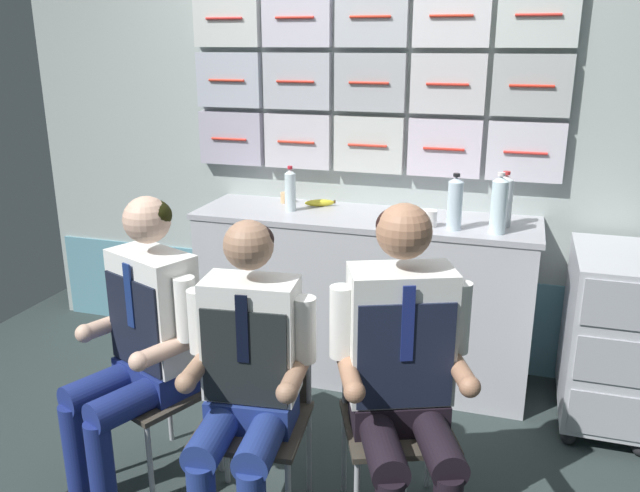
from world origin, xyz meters
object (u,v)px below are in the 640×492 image
Objects in this scene: crew_member_by_counter at (404,365)px; snack_banana at (320,203)px; crew_member_right at (246,375)px; water_bottle_short at (499,205)px; crew_member_left at (139,337)px; folding_chair_right at (259,392)px; service_trolley at (610,334)px; folding_chair_by_counter at (393,394)px; coffee_cup_spare at (430,218)px; folding_chair_left at (174,362)px.

crew_member_by_counter reaches higher than snack_banana.
water_bottle_short is (0.80, 1.22, 0.41)m from crew_member_right.
crew_member_left reaches higher than folding_chair_right.
service_trolley is 1.28m from folding_chair_by_counter.
coffee_cup_spare reaches higher than snack_banana.
snack_banana reaches higher than folding_chair_by_counter.
crew_member_by_counter is at bearing -6.78° from folding_chair_left.
crew_member_right is at bearing -14.32° from crew_member_left.
snack_banana is at bearing 96.89° from crew_member_right.
crew_member_by_counter is at bearing 16.34° from crew_member_right.
folding_chair_left is at bearing 164.84° from folding_chair_right.
crew_member_left is 1.05m from folding_chair_by_counter.
water_bottle_short is at bearing 52.08° from folding_chair_right.
folding_chair_by_counter is at bearing 112.43° from crew_member_by_counter.
folding_chair_right is (0.45, -0.12, 0.00)m from folding_chair_left.
snack_banana is (-1.55, 0.25, 0.48)m from service_trolley.
crew_member_right reaches higher than coffee_cup_spare.
folding_chair_left is 1.42m from coffee_cup_spare.
water_bottle_short is (1.27, 0.93, 0.57)m from folding_chair_left.
folding_chair_right is at bearing -164.03° from folding_chair_by_counter.
coffee_cup_spare is (0.48, 1.24, 0.31)m from crew_member_right.
coffee_cup_spare reaches higher than service_trolley.
coffee_cup_spare is at bearing 47.65° from crew_member_left.
folding_chair_right is at bearing -83.05° from snack_banana.
folding_chair_left is 0.67× the size of crew_member_right.
crew_member_by_counter is at bearing -67.57° from folding_chair_by_counter.
snack_banana is at bearing 76.57° from folding_chair_left.
crew_member_left is 1.02× the size of crew_member_right.
crew_member_left is at bearing -140.94° from water_bottle_short.
service_trolley is at bearing 41.93° from crew_member_right.
crew_member_left is 7.27× the size of snack_banana.
crew_member_by_counter is 1.52m from snack_banana.
crew_member_left is 1.08m from crew_member_by_counter.
service_trolley is 1.38m from crew_member_by_counter.
folding_chair_right is 1.27m from coffee_cup_spare.
crew_member_left is 1.41m from snack_banana.
crew_member_right reaches higher than folding_chair_left.
coffee_cup_spare is 0.50× the size of snack_banana.
water_bottle_short reaches higher than service_trolley.
water_bottle_short is at bearing 36.37° from folding_chair_left.
service_trolley is at bearing 52.43° from crew_member_by_counter.
folding_chair_by_counter is 0.26m from crew_member_by_counter.
folding_chair_right is 0.60m from crew_member_by_counter.
coffee_cup_spare is (-0.07, 1.07, 0.27)m from crew_member_by_counter.
crew_member_by_counter is at bearing -103.66° from water_bottle_short.
service_trolley is 0.71× the size of crew_member_right.
folding_chair_left is at bearing 148.84° from crew_member_right.
snack_banana is at bearing 75.46° from crew_member_left.
crew_member_left reaches higher than water_bottle_short.
folding_chair_left is 2.77× the size of water_bottle_short.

